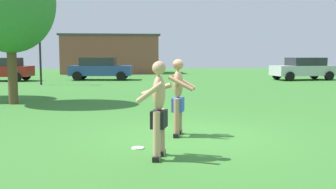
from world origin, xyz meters
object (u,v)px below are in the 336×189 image
at_px(lamp_post, 40,34).
at_px(tree_near_building, 9,3).
at_px(player_with_cap, 178,93).
at_px(player_in_black, 159,107).
at_px(car_blue_near_post, 100,68).
at_px(car_silver_mid_lot, 303,68).
at_px(frisbee, 138,148).
at_px(car_red_far_end, 0,69).

height_order(lamp_post, tree_near_building, tree_near_building).
height_order(player_with_cap, tree_near_building, tree_near_building).
distance_m(player_in_black, car_blue_near_post, 21.36).
bearing_deg(car_silver_mid_lot, lamp_post, -172.15).
bearing_deg(car_silver_mid_lot, car_blue_near_post, 173.71).
bearing_deg(frisbee, car_blue_near_post, 95.43).
bearing_deg(player_with_cap, player_in_black, -107.94).
xyz_separation_m(player_with_cap, car_red_far_end, (-9.65, 19.01, -0.15)).
bearing_deg(car_red_far_end, frisbee, -66.67).
relative_size(car_blue_near_post, car_red_far_end, 1.00).
xyz_separation_m(car_red_far_end, lamp_post, (3.46, -3.65, 2.18)).
distance_m(car_silver_mid_lot, tree_near_building, 20.47).
bearing_deg(lamp_post, tree_near_building, -84.61).
relative_size(player_with_cap, tree_near_building, 0.32).
xyz_separation_m(frisbee, tree_near_building, (-4.37, 7.43, 3.69)).
relative_size(player_with_cap, car_red_far_end, 0.39).
bearing_deg(lamp_post, player_in_black, -72.07).
xyz_separation_m(car_silver_mid_lot, lamp_post, (-17.56, -2.42, 2.18)).
relative_size(frisbee, tree_near_building, 0.04).
xyz_separation_m(car_silver_mid_lot, car_red_far_end, (-21.02, 1.23, 0.00)).
relative_size(car_silver_mid_lot, car_red_far_end, 1.00).
height_order(player_with_cap, frisbee, player_with_cap).
xyz_separation_m(player_in_black, car_silver_mid_lot, (11.98, 19.66, -0.10)).
bearing_deg(tree_near_building, player_with_cap, -49.72).
bearing_deg(player_in_black, car_red_far_end, 113.41).
bearing_deg(player_with_cap, car_red_far_end, 116.92).
xyz_separation_m(player_with_cap, car_blue_near_post, (-2.91, 19.35, -0.15)).
relative_size(player_with_cap, frisbee, 7.06).
distance_m(player_with_cap, car_blue_near_post, 19.57).
distance_m(player_in_black, tree_near_building, 9.83).
bearing_deg(tree_near_building, lamp_post, 95.39).
bearing_deg(player_in_black, frisbee, 115.53).
bearing_deg(player_in_black, tree_near_building, 120.03).
xyz_separation_m(player_with_cap, frisbee, (-0.96, -1.14, -0.96)).
bearing_deg(car_silver_mid_lot, tree_near_building, -145.47).
relative_size(lamp_post, tree_near_building, 0.86).
bearing_deg(car_blue_near_post, tree_near_building, -100.49).
relative_size(player_in_black, lamp_post, 0.36).
relative_size(car_silver_mid_lot, tree_near_building, 0.81).
bearing_deg(car_blue_near_post, lamp_post, -129.33).
xyz_separation_m(frisbee, car_red_far_end, (-8.69, 20.15, 0.81)).
xyz_separation_m(player_with_cap, tree_near_building, (-5.33, 6.29, 2.73)).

